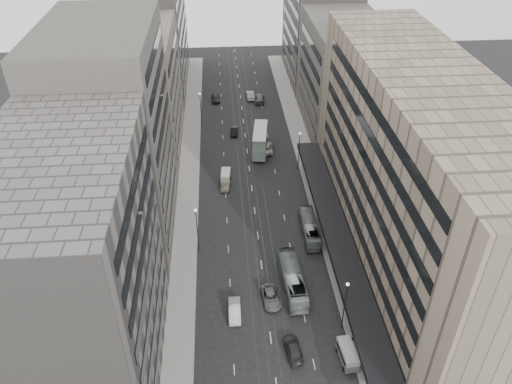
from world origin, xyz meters
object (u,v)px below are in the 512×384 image
object	(u,v)px
sedan_2	(271,297)
sedan_1	(235,310)
bus_far	(309,228)
vw_microbus	(348,354)
double_decker	(260,140)
pedestrian	(352,342)
bus_near	(292,279)
panel_van	(226,177)

from	to	relation	value
sedan_2	sedan_1	bearing A→B (deg)	-162.89
bus_far	vw_microbus	bearing A→B (deg)	92.56
sedan_1	bus_far	bearing A→B (deg)	51.85
double_decker	pedestrian	bearing A→B (deg)	-73.82
bus_near	bus_far	distance (m)	12.53
pedestrian	sedan_2	bearing A→B (deg)	-59.56
double_decker	vw_microbus	distance (m)	53.00
vw_microbus	panel_van	xyz separation A→B (m)	(-14.05, 41.62, 0.04)
panel_van	sedan_2	distance (m)	31.35
bus_far	sedan_1	size ratio (longest dim) A/B	2.14
double_decker	pedestrian	distance (m)	51.22
panel_van	sedan_2	world-z (taller)	panel_van
bus_far	pedestrian	distance (m)	22.97
bus_near	pedestrian	xyz separation A→B (m)	(6.17, -11.20, -0.58)
bus_near	vw_microbus	xyz separation A→B (m)	(5.17, -13.15, -0.33)
bus_far	pedestrian	xyz separation A→B (m)	(1.70, -22.91, -0.37)
panel_van	pedestrian	distance (m)	42.43
bus_near	pedestrian	world-z (taller)	bus_near
bus_near	panel_van	world-z (taller)	bus_near
double_decker	panel_van	world-z (taller)	double_decker
bus_far	sedan_2	size ratio (longest dim) A/B	1.98
sedan_2	pedestrian	distance (m)	13.00
bus_far	double_decker	bearing A→B (deg)	-77.21
sedan_2	bus_near	bearing A→B (deg)	29.80
double_decker	sedan_2	distance (m)	41.91
vw_microbus	sedan_2	xyz separation A→B (m)	(-8.55, 10.77, -0.57)
sedan_1	vw_microbus	bearing A→B (deg)	-31.39
vw_microbus	pedestrian	xyz separation A→B (m)	(1.00, 1.95, -0.25)
vw_microbus	sedan_1	bearing A→B (deg)	142.63
bus_far	sedan_2	xyz separation A→B (m)	(-7.85, -14.09, -0.69)
vw_microbus	sedan_2	distance (m)	13.76
sedan_1	sedan_2	bearing A→B (deg)	23.19
bus_near	sedan_1	size ratio (longest dim) A/B	2.46
panel_van	vw_microbus	bearing A→B (deg)	-66.70
bus_near	sedan_2	size ratio (longest dim) A/B	2.28
bus_far	double_decker	distance (m)	28.36
bus_far	double_decker	size ratio (longest dim) A/B	1.02
bus_far	sedan_2	world-z (taller)	bus_far
bus_far	sedan_1	xyz separation A→B (m)	(-13.06, -16.25, -0.63)
pedestrian	sedan_1	bearing A→B (deg)	-41.11
bus_near	sedan_1	world-z (taller)	bus_near
double_decker	sedan_1	bearing A→B (deg)	-91.61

